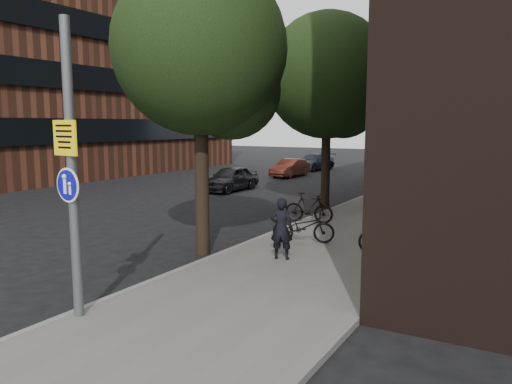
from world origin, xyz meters
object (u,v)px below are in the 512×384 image
Objects in this scene: pedestrian at (281,228)px; parked_bike_facade_near at (396,237)px; signpost at (72,170)px; parked_car_near at (230,178)px.

pedestrian is 0.82× the size of parked_bike_facade_near.
signpost reaches higher than parked_car_near.
parked_bike_facade_near is (3.77, 6.63, -2.04)m from signpost.
pedestrian reaches higher than parked_car_near.
signpost is at bearing 138.92° from parked_bike_facade_near.
signpost is 2.69× the size of parked_bike_facade_near.
pedestrian is at bearing 79.10° from signpost.
pedestrian is (1.39, 4.99, -1.77)m from signpost.
signpost is at bearing -65.30° from parked_car_near.
pedestrian is at bearing 113.15° from parked_bike_facade_near.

